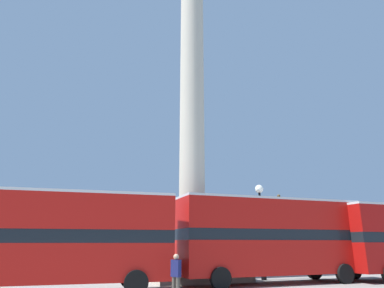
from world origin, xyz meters
name	(u,v)px	position (x,y,z in m)	size (l,w,h in m)	color
ground_plane	(192,280)	(0.00, 0.00, 0.00)	(200.00, 200.00, 0.00)	gray
monument_column	(192,164)	(0.00, 0.00, 6.95)	(5.36, 5.36, 23.31)	#BCB29E
bus_a	(271,236)	(3.25, -3.57, 2.43)	(10.33, 2.91, 4.40)	#B7140F
bus_b	(46,236)	(-8.05, -3.63, 2.35)	(10.95, 3.46, 4.24)	#B7140F
equestrian_statue	(283,248)	(9.38, 4.25, 1.65)	(4.10, 3.17, 5.97)	#BCB29E
street_lamp	(261,218)	(3.75, -1.82, 3.53)	(0.51, 0.51, 5.52)	black
pedestrian_near_lamp	(176,274)	(-3.15, -6.60, 0.91)	(0.34, 0.47, 1.65)	#4C473D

